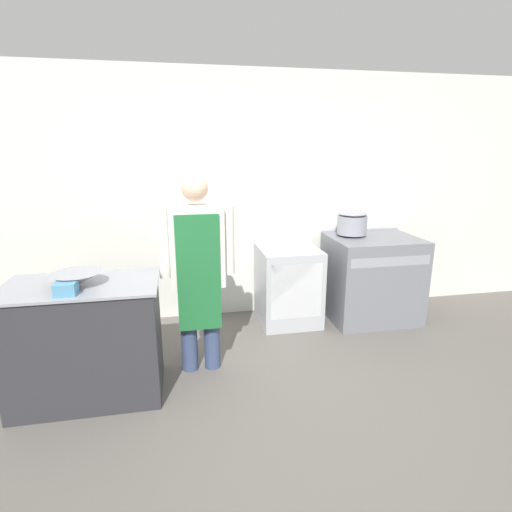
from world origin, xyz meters
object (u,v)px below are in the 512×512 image
(fridge_unit, at_px, (288,285))
(plastic_tub, at_px, (66,288))
(person_cook, at_px, (198,265))
(mixing_bowl, at_px, (77,279))
(stock_pot, at_px, (352,222))
(stove, at_px, (371,278))

(fridge_unit, bearing_deg, plastic_tub, -146.94)
(person_cook, height_order, mixing_bowl, person_cook)
(stock_pot, bearing_deg, plastic_tub, -153.81)
(fridge_unit, relative_size, person_cook, 0.50)
(mixing_bowl, xyz_separation_m, stock_pot, (2.64, 1.13, 0.12))
(person_cook, distance_m, mixing_bowl, 0.92)
(fridge_unit, bearing_deg, person_cook, -140.77)
(stove, distance_m, plastic_tub, 3.15)
(fridge_unit, height_order, stock_pot, stock_pot)
(person_cook, distance_m, plastic_tub, 1.01)
(stove, xyz_separation_m, person_cook, (-1.97, -0.75, 0.48))
(mixing_bowl, distance_m, stock_pot, 2.87)
(plastic_tub, xyz_separation_m, stock_pot, (2.67, 1.31, 0.13))
(plastic_tub, distance_m, stock_pot, 2.98)
(stove, height_order, plastic_tub, plastic_tub)
(mixing_bowl, bearing_deg, person_cook, 15.55)
(stove, height_order, fridge_unit, stove)
(stove, bearing_deg, mixing_bowl, -160.77)
(person_cook, bearing_deg, stock_pot, 26.78)
(plastic_tub, bearing_deg, mixing_bowl, 80.84)
(stove, relative_size, person_cook, 0.57)
(stove, bearing_deg, fridge_unit, 175.08)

